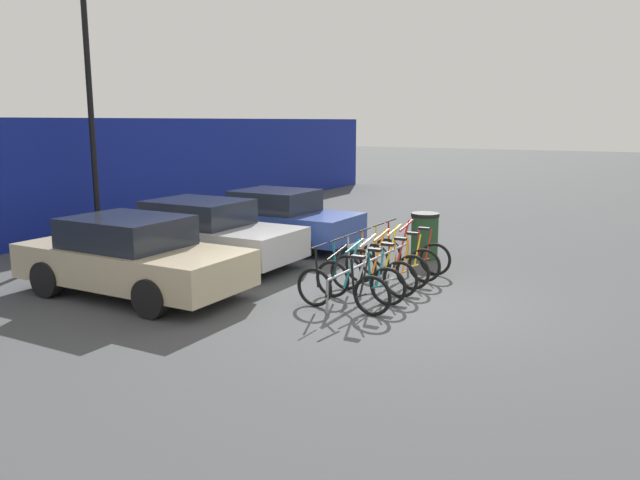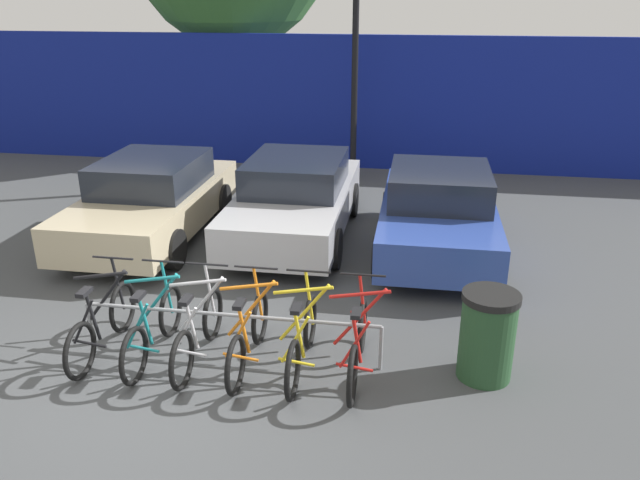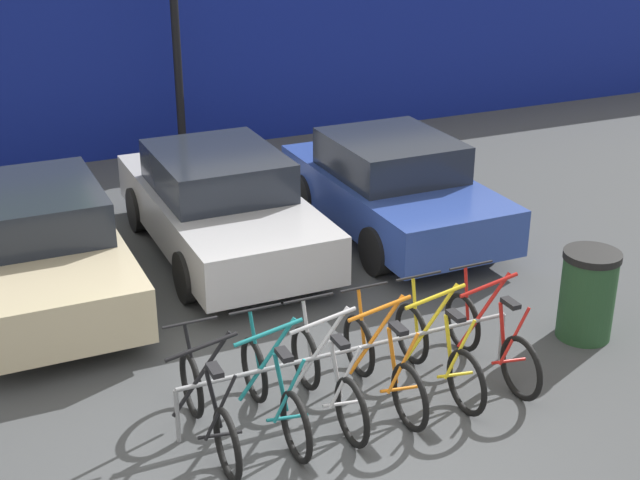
{
  "view_description": "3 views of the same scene",
  "coord_description": "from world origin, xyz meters",
  "px_view_note": "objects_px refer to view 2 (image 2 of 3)",
  "views": [
    {
      "loc": [
        -9.5,
        -3.91,
        3.05
      ],
      "look_at": [
        0.5,
        1.67,
        0.86
      ],
      "focal_mm": 35.0,
      "sensor_mm": 36.0,
      "label": 1
    },
    {
      "loc": [
        2.78,
        -5.46,
        4.03
      ],
      "look_at": [
        1.61,
        1.77,
        1.11
      ],
      "focal_mm": 35.0,
      "sensor_mm": 36.0,
      "label": 2
    },
    {
      "loc": [
        -2.67,
        -6.07,
        4.9
      ],
      "look_at": [
        1.24,
        2.59,
        0.88
      ],
      "focal_mm": 50.0,
      "sensor_mm": 36.0,
      "label": 3
    }
  ],
  "objects_px": {
    "bicycle_orange": "(248,336)",
    "car_beige": "(152,199)",
    "bicycle_red": "(358,345)",
    "car_blue": "(438,212)",
    "bicycle_silver": "(198,332)",
    "lamp_post": "(356,16)",
    "bicycle_yellow": "(302,341)",
    "bicycle_teal": "(153,328)",
    "trash_bin": "(487,335)",
    "bike_rack": "(229,320)",
    "car_silver": "(296,198)",
    "bicycle_black": "(102,324)"
  },
  "relations": [
    {
      "from": "bike_rack",
      "to": "bicycle_orange",
      "type": "height_order",
      "value": "bicycle_orange"
    },
    {
      "from": "car_silver",
      "to": "car_blue",
      "type": "bearing_deg",
      "value": -8.34
    },
    {
      "from": "car_beige",
      "to": "trash_bin",
      "type": "height_order",
      "value": "car_beige"
    },
    {
      "from": "car_silver",
      "to": "car_blue",
      "type": "distance_m",
      "value": 2.46
    },
    {
      "from": "car_beige",
      "to": "car_blue",
      "type": "relative_size",
      "value": 1.08
    },
    {
      "from": "car_beige",
      "to": "trash_bin",
      "type": "xyz_separation_m",
      "value": [
        5.38,
        -3.51,
        -0.17
      ]
    },
    {
      "from": "bicycle_silver",
      "to": "bicycle_orange",
      "type": "distance_m",
      "value": 0.6
    },
    {
      "from": "bicycle_orange",
      "to": "bicycle_red",
      "type": "distance_m",
      "value": 1.25
    },
    {
      "from": "bicycle_teal",
      "to": "car_beige",
      "type": "distance_m",
      "value": 4.04
    },
    {
      "from": "car_silver",
      "to": "lamp_post",
      "type": "height_order",
      "value": "lamp_post"
    },
    {
      "from": "bicycle_teal",
      "to": "car_beige",
      "type": "bearing_deg",
      "value": 116.06
    },
    {
      "from": "bike_rack",
      "to": "bicycle_silver",
      "type": "xyz_separation_m",
      "value": [
        -0.33,
        -0.15,
        -0.11
      ]
    },
    {
      "from": "trash_bin",
      "to": "bicycle_red",
      "type": "bearing_deg",
      "value": -171.66
    },
    {
      "from": "bicycle_black",
      "to": "bicycle_yellow",
      "type": "relative_size",
      "value": 1.0
    },
    {
      "from": "bicycle_silver",
      "to": "bicycle_red",
      "type": "distance_m",
      "value": 1.85
    },
    {
      "from": "trash_bin",
      "to": "bike_rack",
      "type": "bearing_deg",
      "value": -178.88
    },
    {
      "from": "bike_rack",
      "to": "lamp_post",
      "type": "height_order",
      "value": "lamp_post"
    },
    {
      "from": "bicycle_yellow",
      "to": "car_blue",
      "type": "xyz_separation_m",
      "value": [
        1.54,
        3.79,
        0.31
      ]
    },
    {
      "from": "bicycle_black",
      "to": "bicycle_red",
      "type": "xyz_separation_m",
      "value": [
        3.04,
        0.0,
        0.0
      ]
    },
    {
      "from": "bicycle_silver",
      "to": "car_silver",
      "type": "distance_m",
      "value": 4.17
    },
    {
      "from": "car_beige",
      "to": "trash_bin",
      "type": "distance_m",
      "value": 6.42
    },
    {
      "from": "bicycle_orange",
      "to": "car_beige",
      "type": "xyz_separation_m",
      "value": [
        -2.72,
        3.71,
        0.31
      ]
    },
    {
      "from": "bicycle_silver",
      "to": "car_blue",
      "type": "bearing_deg",
      "value": 51.62
    },
    {
      "from": "lamp_post",
      "to": "bicycle_red",
      "type": "bearing_deg",
      "value": -83.24
    },
    {
      "from": "bicycle_black",
      "to": "bicycle_teal",
      "type": "height_order",
      "value": "same"
    },
    {
      "from": "bicycle_silver",
      "to": "lamp_post",
      "type": "height_order",
      "value": "lamp_post"
    },
    {
      "from": "bicycle_red",
      "to": "trash_bin",
      "type": "xyz_separation_m",
      "value": [
        1.41,
        0.21,
        0.14
      ]
    },
    {
      "from": "car_blue",
      "to": "lamp_post",
      "type": "xyz_separation_m",
      "value": [
        -1.85,
        4.18,
        2.86
      ]
    },
    {
      "from": "lamp_post",
      "to": "trash_bin",
      "type": "xyz_separation_m",
      "value": [
        2.35,
        -7.77,
        -3.03
      ]
    },
    {
      "from": "bicycle_orange",
      "to": "lamp_post",
      "type": "distance_m",
      "value": 8.59
    },
    {
      "from": "bicycle_black",
      "to": "bicycle_orange",
      "type": "distance_m",
      "value": 1.78
    },
    {
      "from": "car_beige",
      "to": "bicycle_red",
      "type": "bearing_deg",
      "value": -43.03
    },
    {
      "from": "bike_rack",
      "to": "bicycle_silver",
      "type": "relative_size",
      "value": 2.09
    },
    {
      "from": "bike_rack",
      "to": "car_silver",
      "type": "bearing_deg",
      "value": 90.1
    },
    {
      "from": "bicycle_orange",
      "to": "car_beige",
      "type": "height_order",
      "value": "car_beige"
    },
    {
      "from": "car_beige",
      "to": "trash_bin",
      "type": "bearing_deg",
      "value": -33.08
    },
    {
      "from": "bike_rack",
      "to": "bicycle_yellow",
      "type": "relative_size",
      "value": 2.09
    },
    {
      "from": "bike_rack",
      "to": "car_silver",
      "type": "xyz_separation_m",
      "value": [
        -0.01,
        4.0,
        0.21
      ]
    },
    {
      "from": "bicycle_yellow",
      "to": "bicycle_red",
      "type": "distance_m",
      "value": 0.63
    },
    {
      "from": "car_blue",
      "to": "trash_bin",
      "type": "xyz_separation_m",
      "value": [
        0.5,
        -3.59,
        -0.17
      ]
    },
    {
      "from": "bicycle_orange",
      "to": "lamp_post",
      "type": "height_order",
      "value": "lamp_post"
    },
    {
      "from": "bicycle_yellow",
      "to": "trash_bin",
      "type": "xyz_separation_m",
      "value": [
        2.04,
        0.21,
        0.14
      ]
    },
    {
      "from": "car_silver",
      "to": "bicycle_teal",
      "type": "bearing_deg",
      "value": -101.91
    },
    {
      "from": "bicycle_orange",
      "to": "car_silver",
      "type": "height_order",
      "value": "car_silver"
    },
    {
      "from": "bicycle_teal",
      "to": "car_silver",
      "type": "distance_m",
      "value": 4.25
    },
    {
      "from": "bicycle_red",
      "to": "car_beige",
      "type": "height_order",
      "value": "car_beige"
    },
    {
      "from": "lamp_post",
      "to": "car_blue",
      "type": "bearing_deg",
      "value": -66.1
    },
    {
      "from": "bicycle_silver",
      "to": "car_silver",
      "type": "height_order",
      "value": "car_silver"
    },
    {
      "from": "lamp_post",
      "to": "trash_bin",
      "type": "relative_size",
      "value": 6.2
    },
    {
      "from": "bicycle_orange",
      "to": "trash_bin",
      "type": "relative_size",
      "value": 1.66
    }
  ]
}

